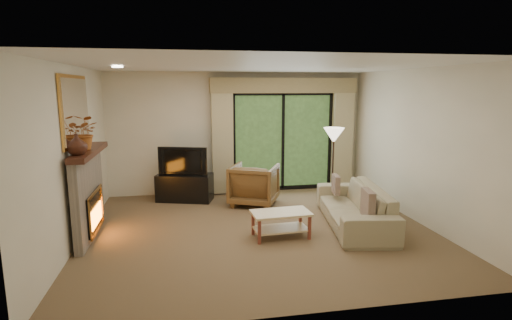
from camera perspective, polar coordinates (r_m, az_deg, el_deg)
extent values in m
plane|color=brown|center=(6.59, 0.48, -9.91)|extent=(5.50, 5.50, 0.00)
plane|color=silver|center=(6.19, 0.52, 13.28)|extent=(5.50, 5.50, 0.00)
plane|color=beige|center=(8.71, -2.63, 3.86)|extent=(5.00, 0.00, 5.00)
plane|color=beige|center=(3.89, 7.53, -4.40)|extent=(5.00, 0.00, 5.00)
plane|color=beige|center=(6.35, -24.66, 0.49)|extent=(0.00, 5.00, 5.00)
plane|color=beige|center=(7.30, 22.22, 1.83)|extent=(0.00, 5.00, 5.00)
cube|color=tan|center=(8.52, -4.82, 3.01)|extent=(0.45, 0.18, 2.35)
cube|color=tan|center=(9.19, 12.22, 3.34)|extent=(0.45, 0.18, 2.35)
cube|color=#9A875A|center=(8.71, 4.08, 10.57)|extent=(3.20, 0.24, 0.32)
cube|color=black|center=(8.27, -10.12, -3.87)|extent=(1.19, 0.79, 0.55)
imported|color=black|center=(8.15, -10.25, -0.05)|extent=(0.99, 0.41, 0.57)
imported|color=brown|center=(7.85, -0.26, -3.51)|extent=(1.15, 1.16, 0.80)
imported|color=tan|center=(6.92, 13.82, -6.39)|extent=(1.23, 2.35, 0.65)
cube|color=#502B25|center=(6.27, 15.70, -6.05)|extent=(0.18, 0.43, 0.42)
cube|color=#502B25|center=(7.41, 11.33, -3.45)|extent=(0.15, 0.35, 0.34)
imported|color=#3D1D13|center=(5.98, -24.24, 2.06)|extent=(0.30, 0.30, 0.29)
imported|color=#9A511F|center=(6.40, -23.39, 3.61)|extent=(0.53, 0.48, 0.51)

